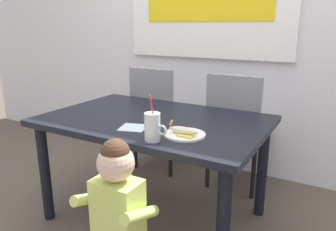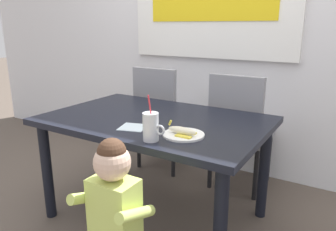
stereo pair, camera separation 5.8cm
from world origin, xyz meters
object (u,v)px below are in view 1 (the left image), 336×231
toddler_standing (117,203)px  snack_plate (185,135)px  dining_chair_left (158,113)px  paper_napkin (133,128)px  dining_table (154,131)px  dining_chair_right (236,125)px  peeled_banana (183,131)px  milk_cup (153,129)px

toddler_standing → snack_plate: size_ratio=3.64×
dining_chair_left → paper_napkin: 1.06m
dining_table → dining_chair_right: dining_chair_right is taller
peeled_banana → toddler_standing: bearing=-102.9°
dining_chair_right → milk_cup: milk_cup is taller
toddler_standing → peeled_banana: bearing=77.1°
dining_table → dining_chair_right: 0.78m
toddler_standing → paper_napkin: size_ratio=5.59×
dining_chair_left → toddler_standing: size_ratio=1.15×
snack_plate → dining_table: bearing=146.8°
dining_table → peeled_banana: 0.43m
milk_cup → peeled_banana: milk_cup is taller
dining_chair_right → peeled_banana: 0.95m
dining_chair_left → peeled_banana: 1.21m
dining_chair_left → dining_chair_right: bearing=178.5°
toddler_standing → snack_plate: toddler_standing is taller
dining_chair_left → toddler_standing: 1.53m
dining_chair_right → toddler_standing: size_ratio=1.15×
dining_chair_right → snack_plate: dining_chair_right is taller
dining_chair_right → peeled_banana: size_ratio=5.57×
dining_chair_left → paper_napkin: size_ratio=6.40×
snack_plate → peeled_banana: size_ratio=1.33×
dining_table → milk_cup: milk_cup is taller
dining_table → milk_cup: 0.46m
paper_napkin → milk_cup: bearing=-30.5°
milk_cup → dining_chair_left: bearing=120.0°
dining_chair_left → milk_cup: 1.28m
snack_plate → milk_cup: bearing=-125.3°
dining_chair_right → peeled_banana: dining_chair_right is taller
toddler_standing → snack_plate: bearing=77.3°
snack_plate → peeled_banana: (-0.00, -0.01, 0.03)m
dining_table → milk_cup: (0.23, -0.37, 0.16)m
dining_chair_left → paper_napkin: dining_chair_left is taller
milk_cup → peeled_banana: bearing=52.5°
milk_cup → peeled_banana: 0.18m
dining_table → dining_chair_right: (0.34, 0.69, -0.09)m
dining_chair_right → paper_napkin: bearing=70.3°
dining_chair_left → dining_chair_right: (0.74, -0.02, 0.00)m
dining_chair_left → toddler_standing: (0.63, -1.40, -0.02)m
dining_table → toddler_standing: bearing=-71.6°
milk_cup → paper_napkin: (-0.22, 0.13, -0.06)m
dining_table → paper_napkin: (0.01, -0.25, 0.10)m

